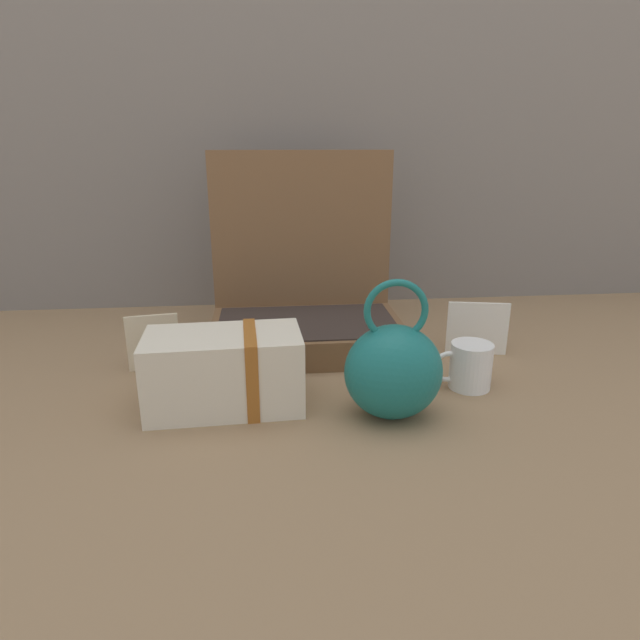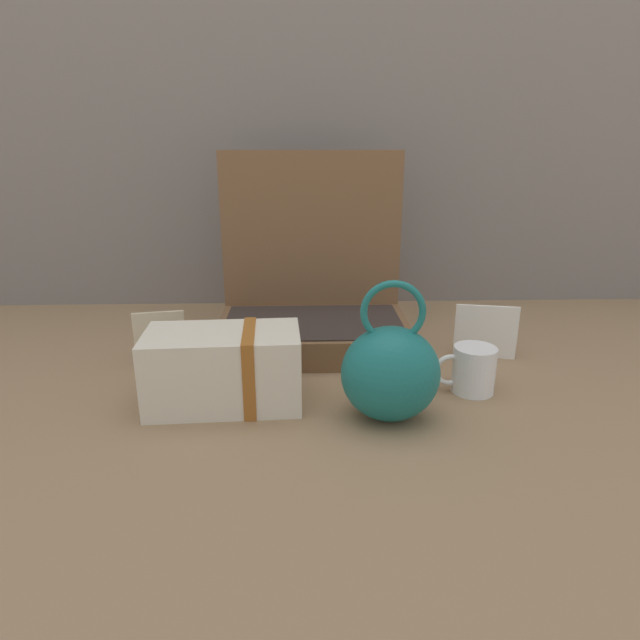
{
  "view_description": "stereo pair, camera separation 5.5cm",
  "coord_description": "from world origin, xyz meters",
  "px_view_note": "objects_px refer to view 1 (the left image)",
  "views": [
    {
      "loc": [
        -0.09,
        -0.89,
        0.43
      ],
      "look_at": [
        -0.01,
        -0.02,
        0.14
      ],
      "focal_mm": 30.21,
      "sensor_mm": 36.0,
      "label": 1
    },
    {
      "loc": [
        -0.04,
        -0.89,
        0.43
      ],
      "look_at": [
        -0.01,
        -0.02,
        0.14
      ],
      "focal_mm": 30.21,
      "sensor_mm": 36.0,
      "label": 2
    }
  ],
  "objects_px": {
    "poster_card_right": "(477,328)",
    "coffee_mug": "(469,366)",
    "info_card_left": "(153,342)",
    "open_suitcase": "(305,299)",
    "teal_pouch_handbag": "(393,370)",
    "cream_toiletry_bag": "(226,371)"
  },
  "relations": [
    {
      "from": "cream_toiletry_bag",
      "to": "coffee_mug",
      "type": "distance_m",
      "value": 0.43
    },
    {
      "from": "teal_pouch_handbag",
      "to": "poster_card_right",
      "type": "distance_m",
      "value": 0.35
    },
    {
      "from": "open_suitcase",
      "to": "poster_card_right",
      "type": "distance_m",
      "value": 0.37
    },
    {
      "from": "open_suitcase",
      "to": "coffee_mug",
      "type": "bearing_deg",
      "value": -44.03
    },
    {
      "from": "teal_pouch_handbag",
      "to": "info_card_left",
      "type": "xyz_separation_m",
      "value": [
        -0.42,
        0.24,
        -0.03
      ]
    },
    {
      "from": "poster_card_right",
      "to": "coffee_mug",
      "type": "bearing_deg",
      "value": -103.73
    },
    {
      "from": "coffee_mug",
      "to": "info_card_left",
      "type": "xyz_separation_m",
      "value": [
        -0.59,
        0.14,
        0.01
      ]
    },
    {
      "from": "open_suitcase",
      "to": "teal_pouch_handbag",
      "type": "height_order",
      "value": "open_suitcase"
    },
    {
      "from": "teal_pouch_handbag",
      "to": "info_card_left",
      "type": "relative_size",
      "value": 2.08
    },
    {
      "from": "poster_card_right",
      "to": "open_suitcase",
      "type": "bearing_deg",
      "value": 174.2
    },
    {
      "from": "open_suitcase",
      "to": "cream_toiletry_bag",
      "type": "xyz_separation_m",
      "value": [
        -0.15,
        -0.3,
        -0.03
      ]
    },
    {
      "from": "coffee_mug",
      "to": "info_card_left",
      "type": "bearing_deg",
      "value": 166.29
    },
    {
      "from": "open_suitcase",
      "to": "coffee_mug",
      "type": "xyz_separation_m",
      "value": [
        0.28,
        -0.27,
        -0.05
      ]
    },
    {
      "from": "teal_pouch_handbag",
      "to": "info_card_left",
      "type": "distance_m",
      "value": 0.48
    },
    {
      "from": "info_card_left",
      "to": "poster_card_right",
      "type": "relative_size",
      "value": 0.89
    },
    {
      "from": "open_suitcase",
      "to": "poster_card_right",
      "type": "bearing_deg",
      "value": -17.45
    },
    {
      "from": "info_card_left",
      "to": "open_suitcase",
      "type": "bearing_deg",
      "value": 13.13
    },
    {
      "from": "open_suitcase",
      "to": "cream_toiletry_bag",
      "type": "distance_m",
      "value": 0.34
    },
    {
      "from": "cream_toiletry_bag",
      "to": "coffee_mug",
      "type": "height_order",
      "value": "cream_toiletry_bag"
    },
    {
      "from": "open_suitcase",
      "to": "coffee_mug",
      "type": "distance_m",
      "value": 0.39
    },
    {
      "from": "coffee_mug",
      "to": "cream_toiletry_bag",
      "type": "bearing_deg",
      "value": -176.12
    },
    {
      "from": "teal_pouch_handbag",
      "to": "coffee_mug",
      "type": "distance_m",
      "value": 0.19
    }
  ]
}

